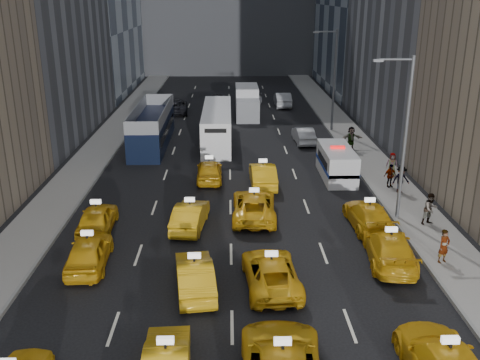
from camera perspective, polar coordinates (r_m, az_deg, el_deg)
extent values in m
cube|color=gray|center=(43.29, -15.15, 2.72)|extent=(3.00, 90.00, 0.15)
cube|color=gray|center=(43.32, 12.95, 2.92)|extent=(3.00, 90.00, 0.15)
cube|color=slate|center=(42.96, -13.27, 2.77)|extent=(0.15, 90.00, 0.18)
cube|color=slate|center=(42.99, 11.07, 2.94)|extent=(0.15, 90.00, 0.18)
cylinder|color=#595B60|center=(29.81, 17.17, 3.94)|extent=(0.20, 0.20, 9.00)
cylinder|color=#595B60|center=(28.75, 16.29, 12.24)|extent=(1.80, 0.12, 0.12)
cube|color=slate|center=(28.50, 14.51, 12.24)|extent=(0.50, 0.22, 0.12)
cylinder|color=#595B60|center=(48.78, 10.01, 10.27)|extent=(0.20, 0.20, 9.00)
cylinder|color=#595B60|center=(48.14, 9.23, 15.35)|extent=(1.80, 0.12, 0.12)
cube|color=slate|center=(47.99, 8.13, 15.33)|extent=(0.50, 0.22, 0.12)
imported|color=gold|center=(25.73, -15.81, -7.38)|extent=(1.96, 4.40, 1.47)
imported|color=gold|center=(23.00, -4.83, -10.09)|extent=(2.06, 4.49, 1.43)
imported|color=gold|center=(23.30, 3.33, -9.78)|extent=(2.55, 4.93, 1.33)
imported|color=gold|center=(26.10, 15.66, -6.98)|extent=(2.57, 5.22, 1.46)
imported|color=gold|center=(29.28, -14.98, -3.97)|extent=(1.85, 4.31, 1.45)
imported|color=gold|center=(28.82, -5.34, -3.79)|extent=(1.99, 4.40, 1.40)
imported|color=gold|center=(29.99, 1.51, -2.73)|extent=(2.54, 5.20, 1.42)
imported|color=gold|center=(29.50, 13.56, -3.72)|extent=(2.12, 4.86, 1.39)
imported|color=gold|center=(35.92, -3.29, 1.04)|extent=(1.74, 4.18, 1.41)
imported|color=gold|center=(34.92, 2.44, 0.57)|extent=(1.67, 4.55, 1.49)
cube|color=silver|center=(36.94, 10.28, 1.80)|extent=(2.10, 5.21, 2.07)
cylinder|color=black|center=(35.41, 9.41, 0.02)|extent=(0.28, 0.83, 0.83)
cylinder|color=black|center=(35.75, 12.04, 0.04)|extent=(0.28, 0.83, 0.83)
cylinder|color=black|center=(38.55, 8.53, 1.68)|extent=(0.28, 0.83, 0.83)
cylinder|color=black|center=(38.87, 10.96, 1.69)|extent=(0.28, 0.83, 0.83)
cube|color=navy|center=(36.98, 10.26, 1.59)|extent=(2.13, 5.21, 0.23)
cube|color=red|center=(36.63, 10.38, 3.46)|extent=(0.95, 0.35, 0.15)
cube|color=black|center=(44.76, -9.36, 5.71)|extent=(3.61, 11.23, 3.21)
cylinder|color=black|center=(40.81, -11.67, 2.69)|extent=(0.28, 1.10, 1.10)
cylinder|color=black|center=(40.46, -8.59, 2.74)|extent=(0.28, 1.10, 1.10)
cylinder|color=black|center=(49.60, -9.85, 5.77)|extent=(0.28, 1.10, 1.10)
cylinder|color=black|center=(49.32, -7.30, 5.82)|extent=(0.28, 1.10, 1.10)
cube|color=white|center=(45.14, -2.47, 5.85)|extent=(3.12, 11.27, 2.88)
cylinder|color=black|center=(40.90, -3.99, 3.09)|extent=(0.28, 1.10, 1.10)
cylinder|color=black|center=(40.85, -1.15, 3.11)|extent=(0.28, 1.10, 1.10)
cylinder|color=black|center=(49.91, -3.51, 6.10)|extent=(0.28, 1.10, 1.10)
cylinder|color=black|center=(49.87, -1.18, 6.12)|extent=(0.28, 1.10, 1.10)
cube|color=silver|center=(54.60, 0.75, 8.32)|extent=(2.58, 6.68, 3.00)
cylinder|color=black|center=(52.44, -0.24, 6.79)|extent=(0.28, 1.10, 1.10)
cylinder|color=black|center=(52.51, 1.91, 6.80)|extent=(0.28, 1.10, 1.10)
cylinder|color=black|center=(57.10, -0.32, 7.84)|extent=(0.28, 1.10, 1.10)
cylinder|color=black|center=(57.17, 1.65, 7.84)|extent=(0.28, 1.10, 1.10)
imported|color=#AAADB2|center=(45.26, 6.80, 4.77)|extent=(1.62, 4.17, 1.35)
imported|color=black|center=(56.94, -6.88, 7.84)|extent=(2.77, 5.37, 1.45)
imported|color=slate|center=(62.68, 1.21, 9.05)|extent=(2.44, 5.20, 1.47)
imported|color=black|center=(60.31, -2.55, 8.60)|extent=(1.95, 4.27, 1.42)
imported|color=#A2A5A9|center=(59.99, 4.56, 8.57)|extent=(1.67, 4.76, 1.57)
imported|color=gray|center=(26.51, 20.93, -6.61)|extent=(0.70, 0.60, 1.63)
imported|color=gray|center=(30.46, 19.64, -2.92)|extent=(0.96, 0.74, 1.75)
imported|color=gray|center=(34.72, 16.78, 0.07)|extent=(1.16, 0.60, 1.71)
imported|color=gray|center=(35.51, 15.71, 0.45)|extent=(0.98, 0.69, 1.52)
imported|color=gray|center=(37.79, 15.90, 1.63)|extent=(0.86, 0.60, 1.60)
imported|color=gray|center=(43.09, 11.76, 4.34)|extent=(1.85, 0.92, 1.92)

